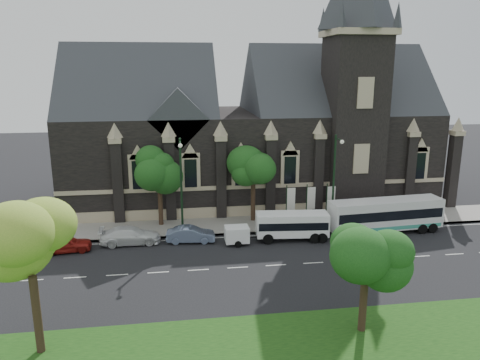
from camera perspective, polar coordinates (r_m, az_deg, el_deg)
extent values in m
plane|color=black|center=(35.80, -0.30, -10.82)|extent=(160.00, 160.00, 0.00)
cube|color=gray|center=(44.52, -1.99, -5.65)|extent=(80.00, 5.00, 0.15)
cube|color=black|center=(53.34, 1.07, 3.14)|extent=(40.00, 15.00, 10.00)
cube|color=#33363B|center=(52.07, -12.19, 8.12)|extent=(16.00, 15.00, 15.00)
cube|color=#33363B|center=(55.13, 11.52, 8.46)|extent=(20.00, 15.00, 15.00)
cube|color=#33363B|center=(47.47, -7.68, 7.78)|extent=(6.00, 6.00, 6.00)
cube|color=black|center=(49.66, 13.77, 6.61)|extent=(5.50, 5.50, 18.00)
cube|color=tan|center=(49.40, 14.42, 17.24)|extent=(6.20, 6.20, 0.60)
cube|color=tan|center=(46.49, 2.55, -0.77)|extent=(40.00, 0.22, 0.40)
cube|color=tan|center=(47.22, 2.51, -3.83)|extent=(40.00, 0.25, 1.20)
cube|color=black|center=(45.65, 0.14, 1.03)|extent=(1.20, 0.12, 2.80)
cylinder|color=black|center=(27.55, -23.89, -15.03)|extent=(0.44, 0.44, 4.40)
sphere|color=#7DAA33|center=(25.93, -24.76, -7.18)|extent=(4.16, 4.16, 4.16)
sphere|color=#7DAA33|center=(26.17, -22.83, -4.98)|extent=(3.12, 3.12, 3.12)
cylinder|color=black|center=(28.39, 15.02, -14.87)|extent=(0.44, 0.44, 3.08)
sphere|color=#184916|center=(27.12, 15.41, -9.40)|extent=(3.20, 3.20, 3.20)
sphere|color=#184916|center=(27.64, 16.15, -7.66)|extent=(2.40, 2.40, 2.40)
cylinder|color=black|center=(45.26, 1.63, -2.78)|extent=(0.44, 0.44, 3.96)
sphere|color=#184916|center=(44.35, 1.66, 1.76)|extent=(3.84, 3.84, 3.84)
sphere|color=#184916|center=(45.03, 2.42, 2.87)|extent=(2.88, 2.88, 2.88)
cylinder|color=black|center=(44.67, -9.84, -3.21)|extent=(0.44, 0.44, 3.96)
sphere|color=#184916|center=(43.76, -10.03, 1.29)|extent=(3.68, 3.68, 3.68)
sphere|color=#184916|center=(44.27, -9.15, 2.38)|extent=(2.76, 2.76, 2.76)
cylinder|color=black|center=(43.36, 11.54, -0.36)|extent=(0.20, 0.20, 9.00)
cylinder|color=black|center=(41.80, 12.18, 4.96)|extent=(0.10, 1.60, 0.10)
sphere|color=silver|center=(41.07, 12.56, 4.65)|extent=(0.36, 0.36, 0.36)
cylinder|color=black|center=(40.88, -7.29, -1.05)|extent=(0.20, 0.20, 9.00)
cylinder|color=black|center=(39.22, -7.45, 4.59)|extent=(0.10, 1.60, 0.10)
sphere|color=silver|center=(38.44, -7.43, 4.25)|extent=(0.36, 0.36, 0.36)
cylinder|color=black|center=(44.45, 5.78, -3.13)|extent=(0.10, 0.10, 4.00)
cube|color=white|center=(44.39, 6.36, -2.36)|extent=(0.80, 0.04, 2.20)
cylinder|color=black|center=(44.97, 8.26, -3.01)|extent=(0.10, 0.10, 4.00)
cube|color=white|center=(44.92, 8.83, -2.25)|extent=(0.80, 0.04, 2.20)
cylinder|color=black|center=(45.56, 10.67, -2.88)|extent=(0.10, 0.10, 4.00)
cube|color=white|center=(45.54, 11.24, -2.13)|extent=(0.80, 0.04, 2.20)
cube|color=silver|center=(44.45, 17.62, -4.03)|extent=(10.82, 3.06, 2.67)
cube|color=black|center=(44.41, 17.64, -3.85)|extent=(10.40, 3.06, 0.87)
cube|color=teal|center=(44.77, 17.53, -5.29)|extent=(10.40, 3.05, 0.35)
cylinder|color=black|center=(42.23, 13.83, -6.63)|extent=(0.92, 0.35, 0.90)
cylinder|color=black|center=(44.10, 12.55, -5.66)|extent=(0.92, 0.35, 0.90)
cylinder|color=black|center=(45.66, 21.70, -5.67)|extent=(0.92, 0.35, 0.90)
cylinder|color=black|center=(47.39, 20.20, -4.82)|extent=(0.92, 0.35, 0.90)
cylinder|color=black|center=(46.25, 22.80, -5.52)|extent=(0.92, 0.35, 0.90)
cylinder|color=black|center=(47.97, 21.28, -4.70)|extent=(0.92, 0.35, 0.90)
cube|color=white|center=(41.01, 6.47, -5.45)|extent=(6.47, 2.55, 1.99)
cube|color=black|center=(40.98, 6.47, -5.36)|extent=(6.22, 2.57, 0.68)
cylinder|color=black|center=(40.13, 3.52, -7.34)|extent=(0.92, 0.36, 0.90)
cylinder|color=black|center=(41.98, 3.21, -6.36)|extent=(0.92, 0.36, 0.90)
cylinder|color=black|center=(40.78, 9.30, -7.15)|extent=(0.92, 0.36, 0.90)
cylinder|color=black|center=(42.60, 8.75, -6.19)|extent=(0.92, 0.36, 0.90)
cylinder|color=black|center=(40.92, 10.18, -7.11)|extent=(0.92, 0.36, 0.90)
cylinder|color=black|center=(42.73, 9.58, -6.16)|extent=(0.92, 0.36, 0.90)
cube|color=white|center=(39.89, -0.39, -6.73)|extent=(2.04, 1.53, 1.32)
cylinder|color=black|center=(39.42, -0.24, -7.97)|extent=(0.57, 0.20, 0.57)
cylinder|color=black|center=(40.82, -0.54, -7.18)|extent=(0.57, 0.20, 0.57)
cylinder|color=black|center=(40.21, 1.48, -7.11)|extent=(1.22, 0.08, 0.08)
imported|color=#7485A8|center=(40.66, -6.14, -6.73)|extent=(4.34, 1.84, 1.39)
imported|color=maroon|center=(40.99, -20.89, -7.41)|extent=(4.37, 2.17, 1.43)
imported|color=white|center=(41.16, -13.46, -6.71)|extent=(5.23, 2.23, 1.50)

